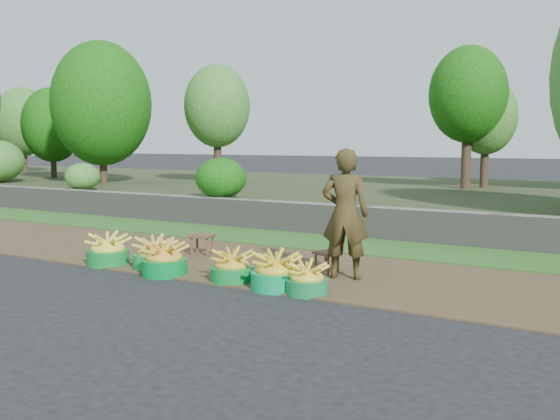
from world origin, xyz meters
The scene contains 15 objects.
ground_plane centered at (0.00, 0.00, 0.00)m, with size 120.00×120.00×0.00m, color black.
dirt_shoulder centered at (0.00, 1.25, 0.01)m, with size 80.00×2.50×0.02m, color #4A3A26.
grass_verge centered at (0.00, 3.25, 0.02)m, with size 80.00×1.50×0.04m, color #2D6122.
retaining_wall centered at (0.00, 4.10, 0.28)m, with size 80.00×0.35×0.55m, color slate.
earth_bank centered at (0.00, 9.00, 0.25)m, with size 80.00×10.00×0.50m, color #303920.
vegetation centered at (0.62, 7.38, 2.68)m, with size 33.21×8.30×4.54m.
basin_a centered at (-2.01, 0.24, 0.19)m, with size 0.56×0.56×0.41m.
basin_b centered at (-1.32, 0.37, 0.18)m, with size 0.55×0.55×0.41m.
basin_c centered at (-0.94, 0.14, 0.19)m, with size 0.55×0.55×0.41m.
basin_d centered at (-0.01, 0.25, 0.17)m, with size 0.50×0.50×0.38m.
basin_e centered at (0.61, 0.20, 0.19)m, with size 0.55×0.55×0.41m.
basin_f centered at (1.02, 0.18, 0.15)m, with size 0.46×0.46×0.34m.
stool_left centered at (-1.36, 1.42, 0.25)m, with size 0.37×0.31×0.29m.
stool_right centered at (0.76, 1.17, 0.23)m, with size 0.37×0.33×0.27m.
vendor_woman centered at (1.07, 1.03, 0.79)m, with size 0.56×0.37×1.54m, color black.
Camera 1 is at (4.12, -5.59, 1.63)m, focal length 40.00 mm.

